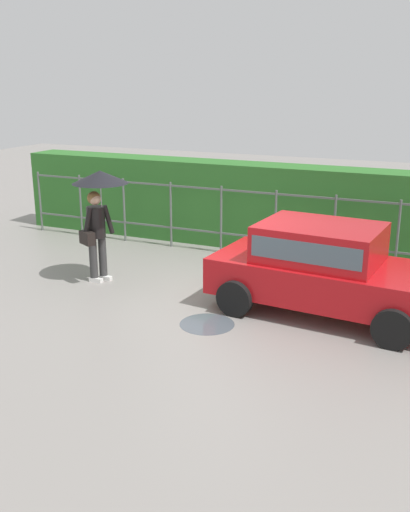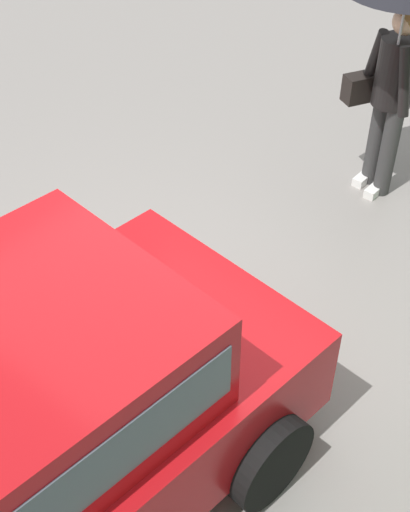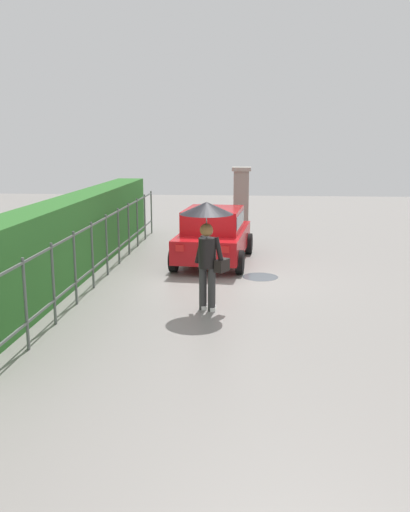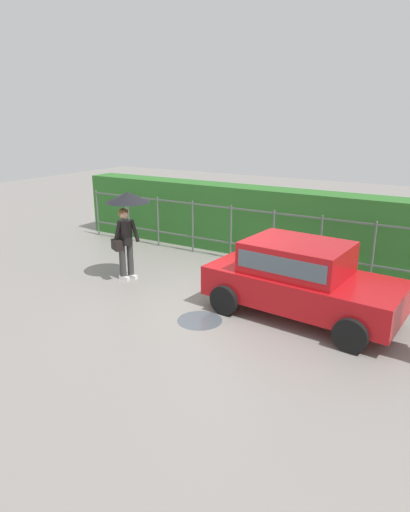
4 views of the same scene
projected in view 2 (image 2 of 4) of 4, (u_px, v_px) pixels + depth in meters
name	position (u px, v px, depth m)	size (l,w,h in m)	color
ground_plane	(185.00, 327.00, 5.19)	(40.00, 40.00, 0.00)	gray
pedestrian	(403.00, 21.00, 5.43)	(1.03, 1.03, 2.12)	#333333
puddle_near	(74.00, 288.00, 5.49)	(0.87, 0.87, 0.00)	#4C545B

